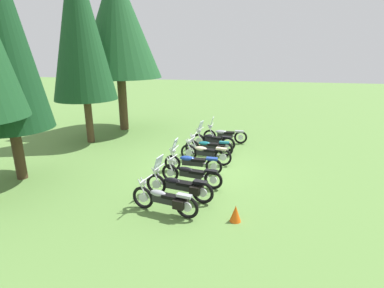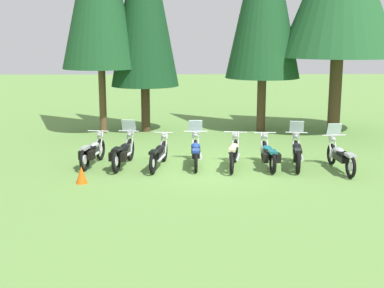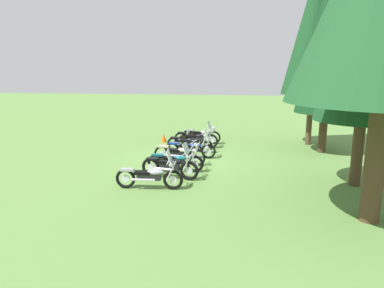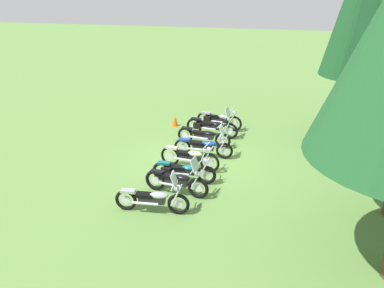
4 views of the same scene
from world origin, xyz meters
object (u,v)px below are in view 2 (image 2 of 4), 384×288
at_px(motorcycle_3, 196,151).
at_px(motorcycle_5, 269,154).
at_px(motorcycle_2, 159,154).
at_px(traffic_cone, 81,175).
at_px(motorcycle_1, 123,152).
at_px(motorcycle_7, 341,156).
at_px(motorcycle_0, 92,152).
at_px(motorcycle_6, 297,153).
at_px(motorcycle_4, 234,153).

height_order(motorcycle_3, motorcycle_5, motorcycle_3).
relative_size(motorcycle_2, traffic_cone, 4.82).
relative_size(motorcycle_1, motorcycle_7, 1.03).
relative_size(motorcycle_3, traffic_cone, 4.86).
bearing_deg(motorcycle_0, motorcycle_6, -82.80).
relative_size(motorcycle_4, motorcycle_6, 1.03).
bearing_deg(motorcycle_2, traffic_cone, 140.36).
bearing_deg(motorcycle_2, motorcycle_0, 92.56).
relative_size(motorcycle_2, motorcycle_6, 1.05).
xyz_separation_m(motorcycle_3, traffic_cone, (-3.21, -1.98, -0.22)).
distance_m(motorcycle_2, traffic_cone, 2.72).
bearing_deg(motorcycle_3, motorcycle_6, -94.62).
relative_size(motorcycle_0, traffic_cone, 4.47).
bearing_deg(motorcycle_7, traffic_cone, 95.75).
bearing_deg(traffic_cone, motorcycle_4, 20.88).
relative_size(motorcycle_4, motorcycle_7, 1.00).
xyz_separation_m(motorcycle_4, motorcycle_6, (1.94, -0.00, -0.00)).
distance_m(motorcycle_0, traffic_cone, 2.04).
xyz_separation_m(motorcycle_5, motorcycle_6, (0.88, 0.03, 0.04)).
xyz_separation_m(motorcycle_2, motorcycle_7, (5.47, -0.54, 0.03)).
height_order(motorcycle_0, motorcycle_3, motorcycle_3).
bearing_deg(motorcycle_1, motorcycle_3, -77.99).
height_order(motorcycle_1, motorcycle_6, motorcycle_1).
bearing_deg(motorcycle_1, traffic_cone, 162.25).
xyz_separation_m(motorcycle_6, traffic_cone, (-6.31, -1.67, -0.23)).
distance_m(motorcycle_4, motorcycle_6, 1.94).
height_order(motorcycle_1, motorcycle_5, motorcycle_1).
bearing_deg(motorcycle_5, motorcycle_1, 86.19).
distance_m(motorcycle_1, motorcycle_6, 5.36).
distance_m(motorcycle_5, motorcycle_6, 0.88).
height_order(motorcycle_3, motorcycle_4, motorcycle_3).
distance_m(motorcycle_2, motorcycle_5, 3.37).
xyz_separation_m(motorcycle_0, motorcycle_6, (6.34, -0.36, 0.02)).
xyz_separation_m(motorcycle_0, motorcycle_7, (7.56, -0.80, 0.01)).
bearing_deg(motorcycle_2, motorcycle_5, -82.17).
relative_size(motorcycle_0, motorcycle_6, 0.97).
height_order(motorcycle_4, motorcycle_7, motorcycle_7).
height_order(motorcycle_0, motorcycle_1, motorcycle_1).
relative_size(motorcycle_7, traffic_cone, 4.77).
bearing_deg(motorcycle_0, motorcycle_7, -85.59).
bearing_deg(motorcycle_4, motorcycle_0, 94.80).
bearing_deg(motorcycle_7, motorcycle_1, 80.91).
xyz_separation_m(motorcycle_5, motorcycle_7, (2.10, -0.41, 0.03)).
bearing_deg(motorcycle_4, motorcycle_6, -80.47).
height_order(motorcycle_6, traffic_cone, motorcycle_6).
bearing_deg(motorcycle_1, motorcycle_7, -86.26).
bearing_deg(motorcycle_3, traffic_cone, 122.72).
height_order(motorcycle_3, motorcycle_6, motorcycle_6).
height_order(motorcycle_0, motorcycle_2, motorcycle_0).
relative_size(motorcycle_6, traffic_cone, 4.60).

